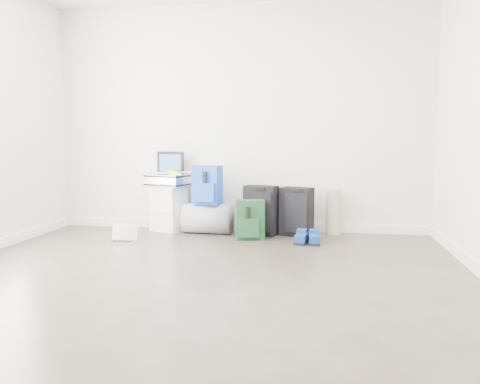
% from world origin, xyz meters
% --- Properties ---
extents(ground, '(5.00, 5.00, 0.00)m').
position_xyz_m(ground, '(0.00, 0.00, 0.00)').
color(ground, '#342C26').
rests_on(ground, ground).
extents(room_envelope, '(4.52, 5.02, 2.71)m').
position_xyz_m(room_envelope, '(0.00, 0.02, 1.72)').
color(room_envelope, white).
rests_on(room_envelope, ground).
extents(boxes_stack, '(0.48, 0.44, 0.55)m').
position_xyz_m(boxes_stack, '(-0.84, 2.30, 0.28)').
color(boxes_stack, white).
rests_on(boxes_stack, ground).
extents(briefcase, '(0.54, 0.47, 0.13)m').
position_xyz_m(briefcase, '(-0.84, 2.30, 0.62)').
color(briefcase, '#B2B2B7').
rests_on(briefcase, boxes_stack).
extents(painting, '(0.36, 0.11, 0.27)m').
position_xyz_m(painting, '(-0.84, 2.40, 0.82)').
color(painting, black).
rests_on(painting, briefcase).
extents(drone, '(0.50, 0.50, 0.05)m').
position_xyz_m(drone, '(-0.76, 2.28, 0.71)').
color(drone, gold).
rests_on(drone, briefcase).
extents(duffel_bag, '(0.59, 0.39, 0.35)m').
position_xyz_m(duffel_bag, '(-0.34, 2.21, 0.17)').
color(duffel_bag, gray).
rests_on(duffel_bag, ground).
extents(blue_backpack, '(0.35, 0.29, 0.45)m').
position_xyz_m(blue_backpack, '(-0.34, 2.17, 0.57)').
color(blue_backpack, '#18409D').
rests_on(blue_backpack, duffel_bag).
extents(large_suitcase, '(0.41, 0.32, 0.57)m').
position_xyz_m(large_suitcase, '(0.29, 2.20, 0.29)').
color(large_suitcase, black).
rests_on(large_suitcase, ground).
extents(green_backpack, '(0.34, 0.29, 0.44)m').
position_xyz_m(green_backpack, '(0.20, 1.93, 0.21)').
color(green_backpack, '#14371E').
rests_on(green_backpack, ground).
extents(carry_on, '(0.40, 0.33, 0.56)m').
position_xyz_m(carry_on, '(0.70, 2.21, 0.28)').
color(carry_on, black).
rests_on(carry_on, ground).
extents(shoes, '(0.28, 0.31, 0.10)m').
position_xyz_m(shoes, '(0.84, 1.81, 0.05)').
color(shoes, black).
rests_on(shoes, ground).
extents(rolled_rug, '(0.17, 0.17, 0.51)m').
position_xyz_m(rolled_rug, '(1.12, 2.38, 0.26)').
color(rolled_rug, tan).
rests_on(rolled_rug, ground).
extents(laptop, '(0.29, 0.22, 0.20)m').
position_xyz_m(laptop, '(-1.12, 1.57, 0.05)').
color(laptop, silver).
rests_on(laptop, ground).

